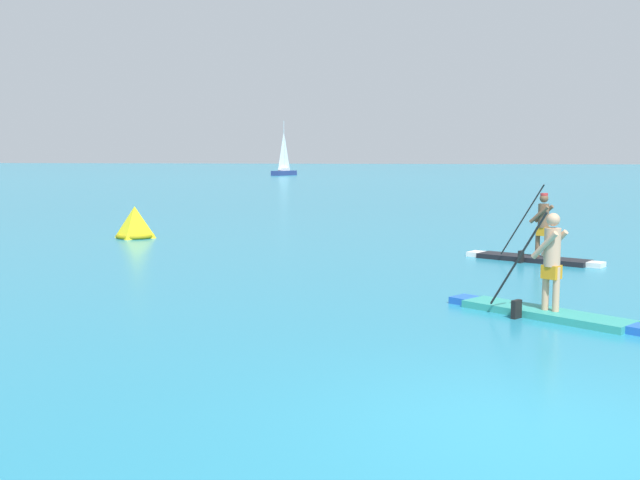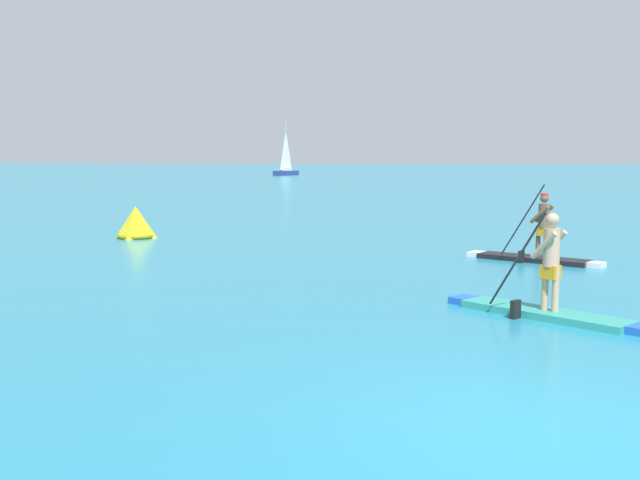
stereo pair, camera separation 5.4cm
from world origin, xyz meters
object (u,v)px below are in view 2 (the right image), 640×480
at_px(sailboat_left_horizon, 286,168).
at_px(paddleboarder_far_right, 535,249).
at_px(race_marker_buoy, 136,224).
at_px(paddleboarder_mid_center, 545,298).

bearing_deg(sailboat_left_horizon, paddleboarder_far_right, -140.72).
xyz_separation_m(race_marker_buoy, sailboat_left_horizon, (-12.39, 72.81, 0.50)).
xyz_separation_m(paddleboarder_mid_center, race_marker_buoy, (-11.48, 9.79, 0.12)).
distance_m(paddleboarder_mid_center, paddleboarder_far_right, 6.61).
distance_m(paddleboarder_far_right, sailboat_left_horizon, 79.80).
bearing_deg(sailboat_left_horizon, paddleboarder_mid_center, -142.34).
distance_m(paddleboarder_mid_center, sailboat_left_horizon, 85.98).
bearing_deg(paddleboarder_far_right, sailboat_left_horizon, -43.95).
bearing_deg(paddleboarder_far_right, paddleboarder_mid_center, 114.49).
xyz_separation_m(paddleboarder_mid_center, paddleboarder_far_right, (0.44, 6.59, -0.00)).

